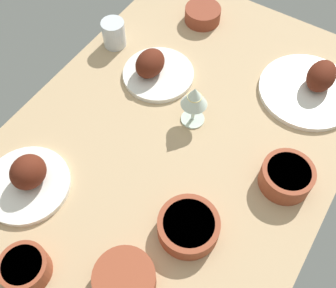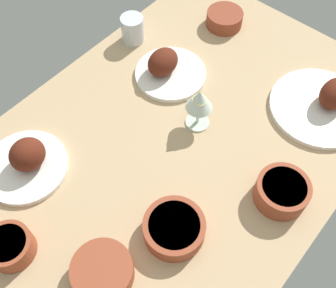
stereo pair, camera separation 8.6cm
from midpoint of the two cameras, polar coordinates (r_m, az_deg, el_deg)
dining_table at (r=115.82cm, az=-2.12°, el=-1.19°), size 140.00×90.00×4.00cm
plate_near_viewer at (r=113.27cm, az=-21.30°, el=-4.74°), size 23.11×23.11×10.38cm
plate_far_side at (r=128.46cm, az=-3.86°, el=10.40°), size 22.55×22.55×9.59cm
plate_center_main at (r=130.53cm, az=17.93°, el=7.75°), size 29.75×29.75×9.85cm
bowl_sauce at (r=97.79cm, az=-8.81°, el=-18.54°), size 14.46×14.46×5.43cm
bowl_pasta at (r=104.01cm, az=-21.90°, el=-16.07°), size 11.37×11.37×5.99cm
bowl_soup at (r=108.90cm, az=14.25°, el=-4.59°), size 13.85×13.85×6.47cm
bowl_onions at (r=100.56cm, az=0.42°, el=-11.71°), size 15.38×15.38×5.34cm
bowl_cream at (r=147.48cm, az=3.18°, el=17.80°), size 12.46×12.46×5.12cm
wine_glass at (r=111.69cm, az=1.54°, el=6.35°), size 7.60×7.60×14.00cm
water_tumbler at (r=139.01cm, az=-9.48°, el=15.05°), size 7.59×7.59×9.11cm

